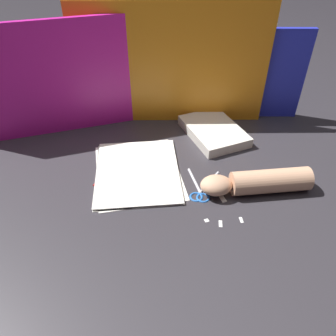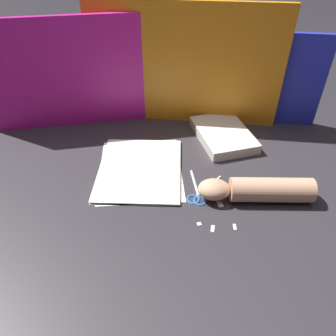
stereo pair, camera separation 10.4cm
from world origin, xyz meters
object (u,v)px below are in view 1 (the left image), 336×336
at_px(paper_stack, 137,171).
at_px(book_closed, 213,131).
at_px(hand_forearm, 258,182).
at_px(scissors, 201,189).

xyz_separation_m(paper_stack, book_closed, (0.32, 0.18, 0.01)).
xyz_separation_m(paper_stack, hand_forearm, (0.37, -0.15, 0.03)).
height_order(paper_stack, hand_forearm, hand_forearm).
height_order(book_closed, scissors, book_closed).
height_order(paper_stack, scissors, scissors).
relative_size(paper_stack, hand_forearm, 1.03).
bearing_deg(scissors, book_closed, 67.92).
bearing_deg(hand_forearm, book_closed, 98.16).
relative_size(paper_stack, book_closed, 1.18).
distance_m(book_closed, scissors, 0.33).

